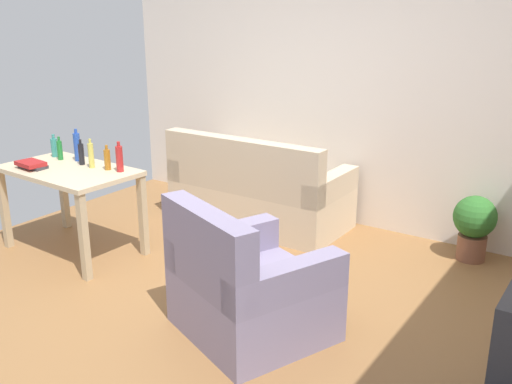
# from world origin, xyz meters

# --- Properties ---
(ground_plane) EXTENTS (5.20, 4.40, 0.02)m
(ground_plane) POSITION_xyz_m (0.00, 0.00, -0.01)
(ground_plane) COLOR olive
(wall_rear) EXTENTS (5.20, 0.10, 2.70)m
(wall_rear) POSITION_xyz_m (0.00, 2.20, 1.35)
(wall_rear) COLOR silver
(wall_rear) RESTS_ON ground_plane
(couch) EXTENTS (1.72, 0.84, 0.92)m
(couch) POSITION_xyz_m (-0.62, 1.59, 0.31)
(couch) COLOR beige
(couch) RESTS_ON ground_plane
(desk) EXTENTS (1.23, 0.75, 0.76)m
(desk) POSITION_xyz_m (-1.59, 0.12, 0.65)
(desk) COLOR #C6B28E
(desk) RESTS_ON ground_plane
(potted_plant) EXTENTS (0.36, 0.36, 0.57)m
(potted_plant) POSITION_xyz_m (1.39, 1.90, 0.33)
(potted_plant) COLOR brown
(potted_plant) RESTS_ON ground_plane
(armchair) EXTENTS (1.15, 1.11, 0.92)m
(armchair) POSITION_xyz_m (0.46, -0.15, 0.32)
(armchair) COLOR gray
(armchair) RESTS_ON ground_plane
(bottle_tall) EXTENTS (0.06, 0.06, 0.21)m
(bottle_tall) POSITION_xyz_m (-2.02, 0.33, 0.85)
(bottle_tall) COLOR teal
(bottle_tall) RESTS_ON desk
(bottle_green) EXTENTS (0.05, 0.05, 0.21)m
(bottle_green) POSITION_xyz_m (-1.89, 0.28, 0.85)
(bottle_green) COLOR #1E722D
(bottle_green) RESTS_ON desk
(bottle_blue) EXTENTS (0.06, 0.06, 0.29)m
(bottle_blue) POSITION_xyz_m (-1.73, 0.35, 0.89)
(bottle_blue) COLOR #2347A3
(bottle_blue) RESTS_ON desk
(bottle_dark) EXTENTS (0.05, 0.05, 0.23)m
(bottle_dark) POSITION_xyz_m (-1.59, 0.28, 0.86)
(bottle_dark) COLOR black
(bottle_dark) RESTS_ON desk
(bottle_squat) EXTENTS (0.05, 0.05, 0.25)m
(bottle_squat) POSITION_xyz_m (-1.44, 0.26, 0.87)
(bottle_squat) COLOR #BCB24C
(bottle_squat) RESTS_ON desk
(bottle_amber) EXTENTS (0.05, 0.05, 0.21)m
(bottle_amber) POSITION_xyz_m (-1.28, 0.29, 0.85)
(bottle_amber) COLOR #9E6019
(bottle_amber) RESTS_ON desk
(bottle_red) EXTENTS (0.06, 0.06, 0.26)m
(bottle_red) POSITION_xyz_m (-1.14, 0.31, 0.87)
(bottle_red) COLOR #AD2323
(bottle_red) RESTS_ON desk
(book_stack) EXTENTS (0.27, 0.19, 0.06)m
(book_stack) POSITION_xyz_m (-1.85, -0.05, 0.79)
(book_stack) COLOR #333338
(book_stack) RESTS_ON desk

